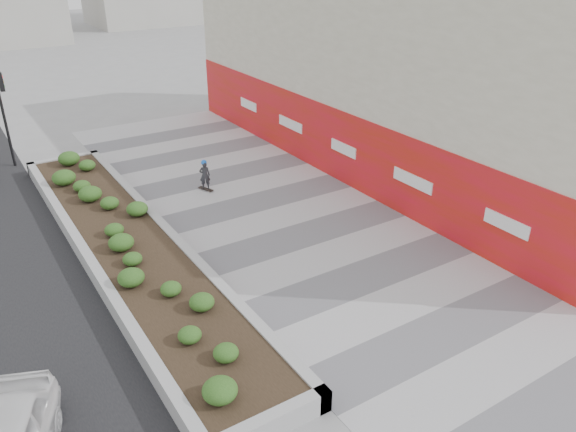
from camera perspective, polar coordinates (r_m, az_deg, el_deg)
name	(u,v)px	position (r m, az deg, el deg)	size (l,w,h in m)	color
ground	(404,307)	(16.13, 11.74, -9.00)	(160.00, 160.00, 0.00)	gray
walkway	(339,260)	(17.99, 5.21, -4.45)	(8.00, 36.00, 0.01)	#A8A8AD
building	(388,74)	(25.11, 10.16, 13.98)	(6.04, 24.08, 8.00)	beige
planter	(128,242)	(18.79, -15.95, -2.56)	(3.00, 18.00, 0.90)	#9E9EA0
traffic_signal_near	(3,105)	(27.47, -26.95, 10.01)	(0.33, 0.28, 4.20)	black
manhole_cover	(351,256)	(18.27, 6.46, -4.01)	(0.44, 0.44, 0.01)	#595654
skateboarder	(205,175)	(22.81, -8.45, 4.14)	(0.50, 0.74, 1.32)	beige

